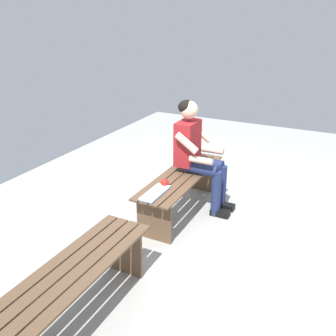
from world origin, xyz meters
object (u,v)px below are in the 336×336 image
(bench_far, at_px, (77,279))
(bench_near, at_px, (181,185))
(apple, at_px, (165,183))
(person_seated, at_px, (197,151))
(book_open, at_px, (155,193))

(bench_far, bearing_deg, bench_near, 180.00)
(bench_near, xyz_separation_m, apple, (0.35, -0.03, 0.16))
(person_seated, bearing_deg, bench_far, -2.88)
(person_seated, relative_size, apple, 14.80)
(apple, bearing_deg, bench_far, 1.31)
(bench_far, height_order, book_open, book_open)
(bench_far, distance_m, apple, 1.48)
(bench_far, xyz_separation_m, book_open, (-1.27, -0.04, 0.13))
(person_seated, distance_m, book_open, 0.79)
(person_seated, xyz_separation_m, apple, (0.55, -0.14, -0.19))
(bench_near, bearing_deg, bench_far, -0.00)
(person_seated, height_order, book_open, person_seated)
(bench_near, bearing_deg, apple, -5.52)
(book_open, bearing_deg, apple, 178.67)
(apple, bearing_deg, person_seated, 166.14)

